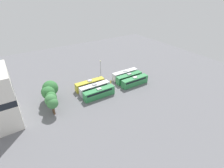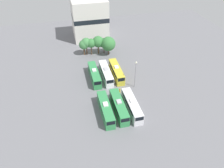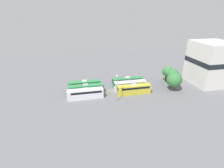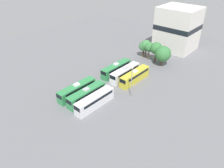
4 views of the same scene
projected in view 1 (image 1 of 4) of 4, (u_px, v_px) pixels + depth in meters
ground_plane at (113, 87)px, 68.38m from camera, size 121.25×121.25×0.00m
bus_0 at (135, 81)px, 68.64m from camera, size 2.45×11.51×3.54m
bus_1 at (129, 78)px, 71.18m from camera, size 2.45×11.51×3.54m
bus_2 at (125, 74)px, 73.85m from camera, size 2.45×11.51×3.54m
bus_3 at (99, 93)px, 61.19m from camera, size 2.45×11.51×3.54m
bus_4 at (95, 88)px, 63.94m from camera, size 2.45×11.51×3.54m
bus_5 at (90, 84)px, 66.38m from camera, size 2.45×11.51×3.54m
worker_person at (111, 82)px, 69.92m from camera, size 0.36×0.36×1.73m
light_pole at (101, 67)px, 70.33m from camera, size 0.60×0.60×8.78m
tree_0 at (52, 103)px, 51.85m from camera, size 3.45×3.45×5.86m
tree_1 at (51, 100)px, 52.21m from camera, size 3.65×3.65×6.54m
tree_2 at (51, 97)px, 53.73m from camera, size 3.36×3.36×6.30m
tree_3 at (48, 93)px, 55.50m from camera, size 4.15×4.15×6.91m
tree_4 at (47, 92)px, 57.38m from camera, size 3.56×3.56×5.85m
tree_5 at (50, 88)px, 58.99m from camera, size 5.23×5.23×6.90m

